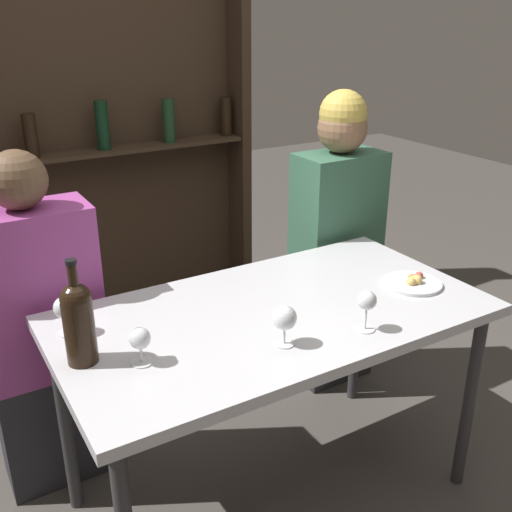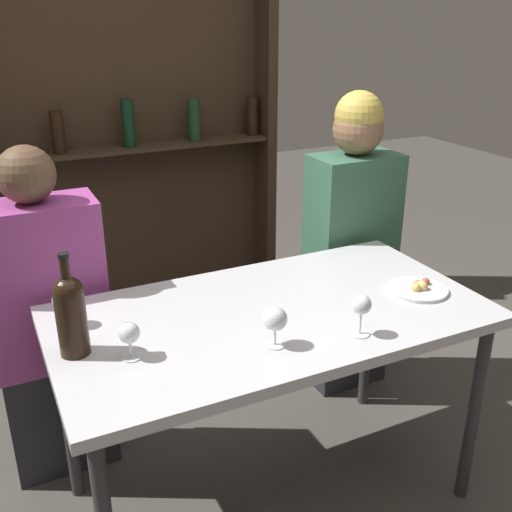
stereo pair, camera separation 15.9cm
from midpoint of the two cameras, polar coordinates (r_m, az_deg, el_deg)
name	(u,v)px [view 1 (the left image)]	position (r m, az deg, el deg)	size (l,w,h in m)	color
ground_plane	(271,492)	(2.37, -0.59, -21.59)	(10.00, 10.00, 0.00)	#47423D
dining_table	(273,329)	(1.96, -0.67, -7.00)	(1.38, 0.74, 0.75)	silver
wine_rack_wall	(97,104)	(3.35, -16.27, 13.70)	(1.70, 0.21, 2.36)	#38281C
wine_bottle	(78,320)	(1.69, -19.20, -5.80)	(0.08, 0.08, 0.30)	black
wine_glass_0	(285,319)	(1.70, 0.06, -6.06)	(0.07, 0.07, 0.12)	silver
wine_glass_1	(64,309)	(1.87, -20.14, -4.81)	(0.06, 0.06, 0.12)	silver
wine_glass_2	(367,302)	(1.79, 8.02, -4.45)	(0.06, 0.06, 0.13)	silver
wine_glass_3	(140,340)	(1.67, -13.72, -7.84)	(0.06, 0.06, 0.11)	silver
food_plate_0	(413,282)	(2.15, 12.68, -2.49)	(0.20, 0.20, 0.04)	silver
seated_person_left	(41,337)	(2.27, -21.69, -7.23)	(0.42, 0.22, 1.25)	#26262B
seated_person_right	(336,246)	(2.69, 5.95, 0.95)	(0.38, 0.22, 1.35)	#26262B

